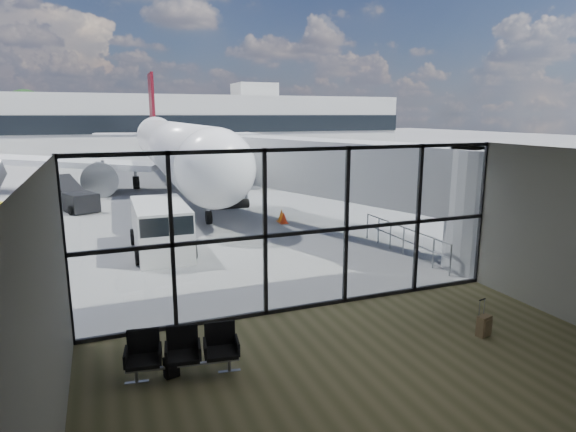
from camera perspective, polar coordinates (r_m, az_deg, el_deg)
ground at (r=52.14m, az=-15.68°, el=5.66°), size 220.00×220.00×0.00m
lounge_shell at (r=8.92m, az=14.74°, el=-5.96°), size 12.02×8.01×4.51m
glass_curtain_wall at (r=13.05m, az=2.25°, el=-1.72°), size 12.10×0.12×4.50m
jet_bridge at (r=21.35m, az=6.77°, el=4.96°), size 8.00×16.50×4.33m
apron_railing at (r=19.08m, az=13.52°, el=-2.37°), size 0.06×5.46×1.11m
far_terminal at (r=73.74m, az=-18.12°, el=10.52°), size 80.00×12.20×11.00m
tree_5 at (r=84.21m, az=-28.64°, el=10.92°), size 6.27×6.27×9.03m
seating_row at (r=10.57m, az=-12.36°, el=-15.15°), size 2.29×0.94×1.02m
backpack at (r=10.67m, az=-13.64°, el=-17.08°), size 0.33×0.32×0.44m
suitcase at (r=12.95m, az=22.22°, el=-11.94°), size 0.38×0.31×0.94m
airliner at (r=37.69m, az=-13.61°, el=7.95°), size 31.98×37.00×9.53m
service_van at (r=19.39m, az=-14.82°, el=-1.36°), size 2.22×4.48×1.94m
belt_loader at (r=29.67m, az=-23.83°, el=1.80°), size 2.78×4.22×1.85m
traffic_cone_a at (r=25.69m, az=-12.66°, el=0.32°), size 0.41×0.41×0.59m
traffic_cone_b at (r=23.94m, az=-0.51°, el=-0.24°), size 0.40×0.40×0.58m
traffic_cone_c at (r=24.32m, az=-0.77°, el=0.04°), size 0.45×0.45×0.64m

